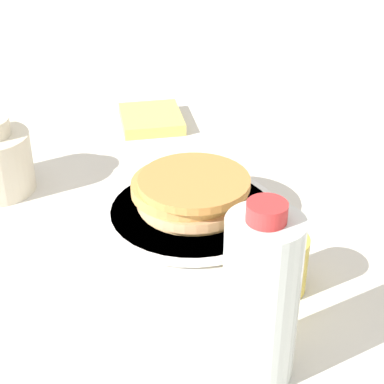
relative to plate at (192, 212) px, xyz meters
The scene contains 6 objects.
ground_plane 0.03m from the plate, 37.03° to the left, with size 4.00×4.00×0.00m, color silver.
plate is the anchor object (origin of this frame).
pancake_stack 0.03m from the plate, 120.45° to the left, with size 0.16×0.17×0.05m.
juice_glass 0.19m from the plate, 83.16° to the right, with size 0.07×0.07×0.07m.
water_bottle_near 0.31m from the plate, 103.80° to the right, with size 0.07×0.07×0.20m.
napkin 0.32m from the plate, 76.80° to the left, with size 0.14×0.15×0.02m.
Camera 1 is at (-0.36, -0.69, 0.49)m, focal length 60.00 mm.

